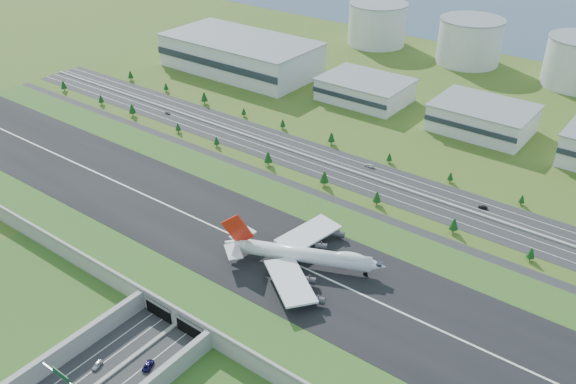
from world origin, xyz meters
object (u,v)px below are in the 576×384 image
Objects in this scene: car_5 at (483,207)px; car_7 at (369,165)px; boeing_747 at (303,255)px; car_0 at (97,365)px; car_2 at (148,365)px; fuel_tank_a at (377,24)px; car_4 at (168,113)px.

car_5 is 68.28m from car_7.
boeing_747 is 11.56× the size of car_7.
car_2 is (14.43, 10.75, -0.02)m from car_0.
car_0 is (113.30, -391.26, -16.54)m from fuel_tank_a.
car_0 is at bearing -133.14° from boeing_747.
fuel_tank_a is at bearing -145.89° from car_7.
car_5 is 0.80× the size of car_7.
car_7 is at bearing 74.58° from car_0.
boeing_747 is 74.22m from car_2.
fuel_tank_a is at bearing 91.83° from boeing_747.
car_2 is 1.32× the size of car_5.
fuel_tank_a reaches higher than car_0.
fuel_tank_a reaches higher than car_7.
fuel_tank_a is 223.86m from car_4.
car_7 reaches higher than car_5.
boeing_747 is at bearing -113.20° from car_4.
car_7 is at bearing 82.84° from boeing_747.
car_2 is 180.60m from car_5.
fuel_tank_a is 407.67m from car_0.
fuel_tank_a is at bearing -95.60° from car_2.
car_5 is (53.91, 172.37, -0.08)m from car_2.
boeing_747 is 13.16× the size of car_0.
fuel_tank_a reaches higher than car_2.
car_2 is 225.91m from car_4.
boeing_747 is 14.42× the size of car_5.
car_7 is at bearing -109.53° from car_2.
boeing_747 is at bearing 20.94° from car_7.
car_0 is at bearing 12.54° from car_2.
car_4 is 146.58m from car_7.
car_5 is (181.64, -208.14, -16.64)m from fuel_tank_a.
fuel_tank_a is at bearing -154.62° from car_5.
fuel_tank_a is 11.97× the size of car_4.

